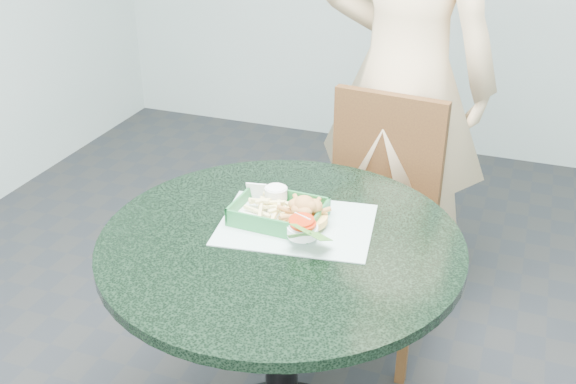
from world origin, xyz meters
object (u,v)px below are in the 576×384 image
(diner_person, at_px, (409,16))
(sauce_ramekin, at_px, (275,199))
(crab_sandwich, at_px, (305,216))
(cafe_table, at_px, (281,295))
(food_basket, at_px, (279,222))
(dining_chair, at_px, (378,208))

(diner_person, xyz_separation_m, sauce_ramekin, (-0.20, -0.80, -0.36))
(diner_person, bearing_deg, crab_sandwich, 94.80)
(cafe_table, height_order, diner_person, diner_person)
(food_basket, bearing_deg, cafe_table, -65.03)
(diner_person, xyz_separation_m, crab_sandwich, (-0.09, -0.86, -0.36))
(cafe_table, bearing_deg, dining_chair, 80.00)
(dining_chair, bearing_deg, diner_person, 95.13)
(sauce_ramekin, bearing_deg, diner_person, 76.22)
(diner_person, bearing_deg, food_basket, 89.83)
(cafe_table, xyz_separation_m, crab_sandwich, (0.04, 0.08, 0.22))
(dining_chair, distance_m, sauce_ramekin, 0.62)
(dining_chair, xyz_separation_m, diner_person, (0.01, 0.27, 0.63))
(dining_chair, height_order, sauce_ramekin, dining_chair)
(cafe_table, height_order, sauce_ramekin, sauce_ramekin)
(cafe_table, relative_size, dining_chair, 1.05)
(food_basket, relative_size, crab_sandwich, 1.86)
(dining_chair, distance_m, crab_sandwich, 0.65)
(cafe_table, bearing_deg, diner_person, 82.38)
(dining_chair, bearing_deg, cafe_table, -93.21)
(cafe_table, xyz_separation_m, food_basket, (-0.04, 0.08, 0.19))
(dining_chair, height_order, crab_sandwich, dining_chair)
(food_basket, bearing_deg, dining_chair, 75.26)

